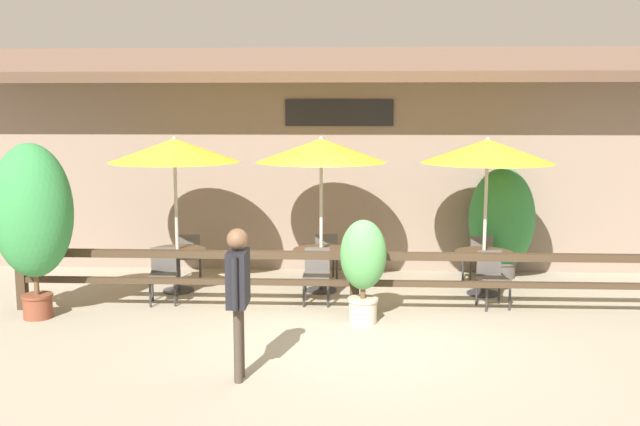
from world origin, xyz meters
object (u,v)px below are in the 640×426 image
at_px(chair_far_streetside, 492,276).
at_px(potted_plant_small_flowering, 363,263).
at_px(chair_near_streetside, 163,272).
at_px(chair_middle_wallside, 325,254).
at_px(dining_table_far, 484,260).
at_px(potted_plant_broad_leaf, 32,214).
at_px(chair_near_wallside, 189,254).
at_px(pedestrian, 238,284).
at_px(potted_plant_tall_tropical, 502,221).
at_px(chair_middle_streetside, 317,272).
at_px(dining_table_middle, 321,258).
at_px(patio_umbrella_far, 487,151).
at_px(dining_table_near, 178,258).
at_px(patio_umbrella_near, 174,151).
at_px(chair_far_wallside, 479,256).
at_px(patio_umbrella_middle, 321,151).

distance_m(chair_far_streetside, potted_plant_small_flowering, 2.26).
xyz_separation_m(chair_near_streetside, chair_middle_wallside, (2.52, 1.59, 0.00)).
height_order(dining_table_far, potted_plant_broad_leaf, potted_plant_broad_leaf).
relative_size(chair_near_wallside, pedestrian, 0.50).
relative_size(chair_near_wallside, potted_plant_tall_tropical, 0.43).
bearing_deg(chair_middle_wallside, chair_middle_streetside, 75.53).
distance_m(dining_table_middle, patio_umbrella_far, 3.26).
bearing_deg(dining_table_middle, chair_middle_streetside, -92.71).
height_order(chair_middle_streetside, chair_far_streetside, same).
distance_m(dining_table_near, dining_table_middle, 2.43).
xyz_separation_m(patio_umbrella_far, chair_far_streetside, (-0.00, -0.75, -1.89)).
relative_size(dining_table_far, pedestrian, 0.54).
bearing_deg(dining_table_far, pedestrian, -131.10).
bearing_deg(chair_far_streetside, potted_plant_tall_tropical, 61.66).
bearing_deg(potted_plant_small_flowering, chair_middle_wallside, 104.44).
bearing_deg(patio_umbrella_far, patio_umbrella_near, -179.50).
height_order(patio_umbrella_near, dining_table_far, patio_umbrella_near).
distance_m(chair_far_wallside, potted_plant_small_flowering, 3.22).
distance_m(patio_umbrella_near, patio_umbrella_middle, 2.43).
bearing_deg(patio_umbrella_near, potted_plant_small_flowering, -27.82).
bearing_deg(dining_table_far, patio_umbrella_middle, 178.21).
bearing_deg(potted_plant_broad_leaf, dining_table_far, 13.89).
bearing_deg(potted_plant_broad_leaf, chair_far_wallside, 19.50).
height_order(chair_far_streetside, potted_plant_broad_leaf, potted_plant_broad_leaf).
xyz_separation_m(patio_umbrella_far, potted_plant_broad_leaf, (-6.83, -1.69, -0.82)).
height_order(dining_table_middle, chair_far_streetside, chair_far_streetside).
bearing_deg(dining_table_middle, dining_table_near, -176.95).
bearing_deg(chair_middle_streetside, dining_table_far, 13.72).
distance_m(potted_plant_tall_tropical, pedestrian, 6.58).
xyz_separation_m(potted_plant_broad_leaf, pedestrian, (3.38, -2.27, -0.44)).
bearing_deg(chair_near_streetside, potted_plant_small_flowering, -26.93).
distance_m(chair_near_wallside, patio_umbrella_middle, 3.11).
xyz_separation_m(dining_table_near, patio_umbrella_far, (5.14, 0.04, 1.81)).
xyz_separation_m(patio_umbrella_far, pedestrian, (-3.46, -3.96, -1.26)).
height_order(chair_near_streetside, potted_plant_small_flowering, potted_plant_small_flowering).
bearing_deg(chair_far_streetside, dining_table_far, 76.33).
height_order(dining_table_middle, pedestrian, pedestrian).
height_order(patio_umbrella_near, potted_plant_broad_leaf, patio_umbrella_near).
height_order(dining_table_near, pedestrian, pedestrian).
bearing_deg(potted_plant_small_flowering, chair_far_streetside, 24.98).
bearing_deg(pedestrian, dining_table_middle, 168.79).
height_order(dining_table_middle, potted_plant_broad_leaf, potted_plant_broad_leaf).
height_order(dining_table_far, pedestrian, pedestrian).
height_order(dining_table_middle, patio_umbrella_far, patio_umbrella_far).
bearing_deg(chair_near_streetside, chair_middle_wallside, 21.65).
relative_size(patio_umbrella_middle, chair_middle_streetside, 2.99).
xyz_separation_m(chair_near_wallside, chair_middle_streetside, (2.36, -1.33, 0.00)).
height_order(chair_far_wallside, potted_plant_tall_tropical, potted_plant_tall_tropical).
bearing_deg(patio_umbrella_far, dining_table_middle, 178.21).
height_order(dining_table_near, patio_umbrella_middle, patio_umbrella_middle).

